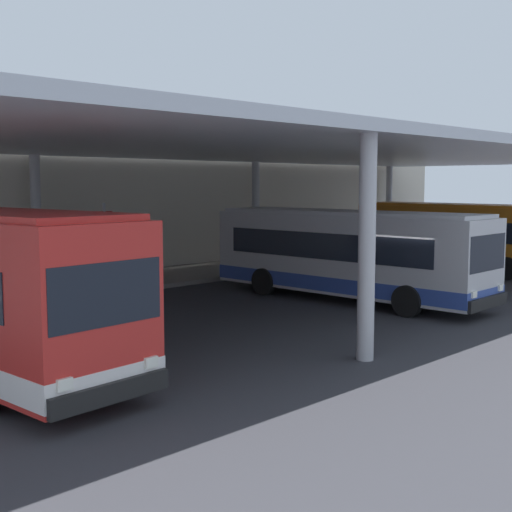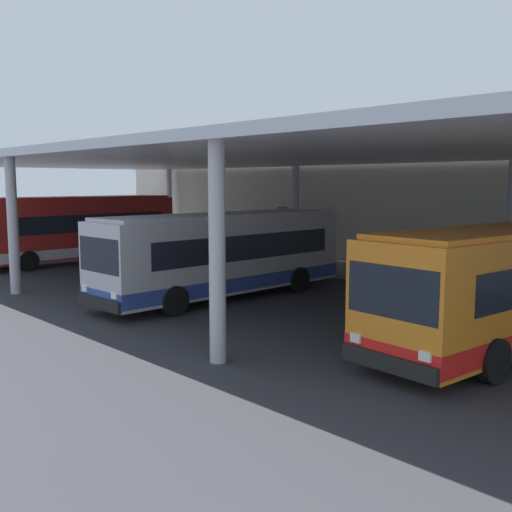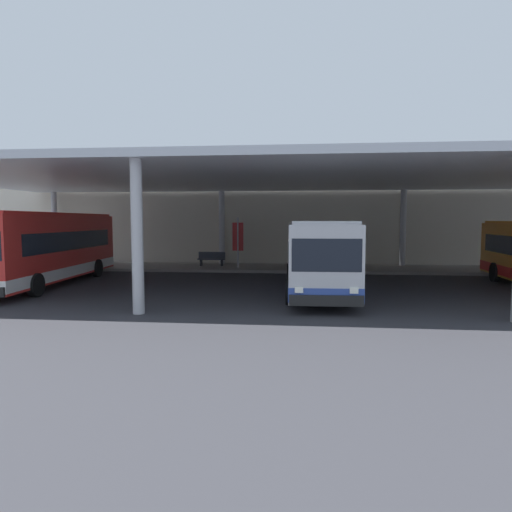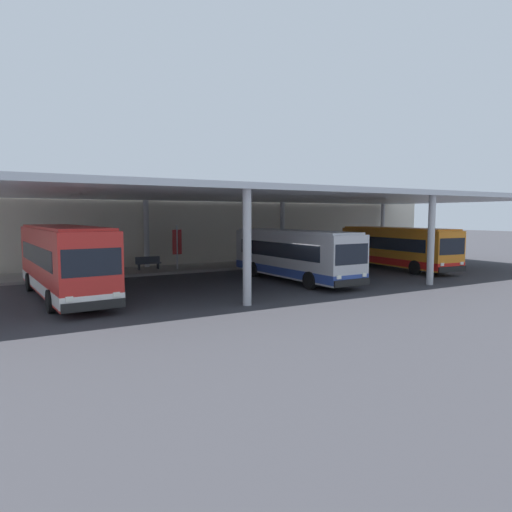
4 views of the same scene
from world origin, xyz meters
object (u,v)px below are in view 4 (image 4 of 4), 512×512
object	(u,v)px
bus_nearest_bay	(64,261)
bench_waiting	(148,263)
banner_sign	(177,244)
bus_second_bay	(294,254)
bus_middle_bay	(396,247)

from	to	relation	value
bus_nearest_bay	bench_waiting	distance (m)	10.53
bench_waiting	banner_sign	world-z (taller)	banner_sign
banner_sign	bus_nearest_bay	bearing A→B (deg)	-139.42
bus_nearest_bay	bus_second_bay	xyz separation A→B (m)	(13.23, -0.82, -0.19)
bus_middle_bay	bus_second_bay	bearing A→B (deg)	-173.09
bus_nearest_bay	bus_second_bay	world-z (taller)	bus_nearest_bay
bus_middle_bay	banner_sign	bearing A→B (deg)	155.69
bus_second_bay	banner_sign	distance (m)	9.38
bus_middle_bay	bench_waiting	world-z (taller)	bus_middle_bay
bus_nearest_bay	bus_second_bay	size ratio (longest dim) A/B	1.08
bus_second_bay	bench_waiting	xyz separation A→B (m)	(-6.65, 8.96, -0.99)
bus_middle_bay	bus_nearest_bay	bearing A→B (deg)	-178.94
bus_second_bay	banner_sign	world-z (taller)	banner_sign
bus_nearest_bay	bus_middle_bay	distance (m)	23.60
bench_waiting	bus_nearest_bay	bearing A→B (deg)	-128.93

